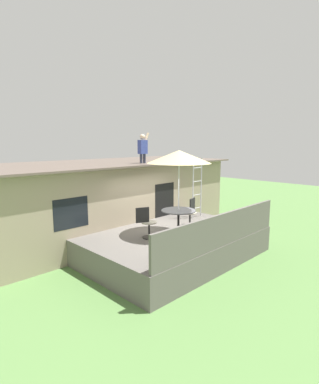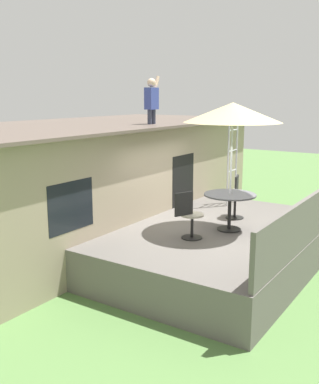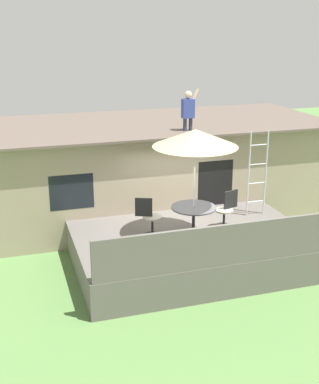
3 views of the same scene
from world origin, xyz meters
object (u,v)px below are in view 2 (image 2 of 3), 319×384
at_px(person_figure, 152,98).
at_px(patio_chair_left, 189,216).
at_px(patio_chair_right, 236,197).
at_px(patio_umbrella, 233,113).
at_px(patio_table, 230,202).
at_px(step_ladder, 232,161).

xyz_separation_m(person_figure, patio_chair_left, (-1.67, -2.00, -2.16)).
bearing_deg(patio_chair_right, person_figure, -100.74).
relative_size(patio_umbrella, patio_chair_left, 2.76).
bearing_deg(patio_table, patio_chair_left, 157.83).
height_order(step_ladder, patio_chair_left, step_ladder).
distance_m(patio_umbrella, patio_chair_left, 2.15).
relative_size(patio_table, patio_umbrella, 0.41).
relative_size(patio_table, step_ladder, 0.47).
distance_m(patio_umbrella, step_ladder, 2.58).
bearing_deg(patio_umbrella, patio_chair_left, 157.83).
distance_m(patio_table, step_ladder, 2.32).
xyz_separation_m(patio_umbrella, step_ladder, (2.07, 0.91, -1.25)).
relative_size(patio_table, patio_chair_left, 1.13).
bearing_deg(patio_chair_right, patio_umbrella, -0.00).
height_order(patio_table, patio_chair_left, patio_chair_left).
bearing_deg(step_ladder, patio_table, -156.18).
height_order(patio_umbrella, patio_chair_left, patio_umbrella).
height_order(patio_umbrella, patio_chair_right, patio_umbrella).
distance_m(patio_chair_left, patio_chair_right, 1.92).
bearing_deg(patio_umbrella, step_ladder, 23.82).
height_order(patio_table, patio_umbrella, patio_umbrella).
bearing_deg(person_figure, patio_umbrella, -106.79).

